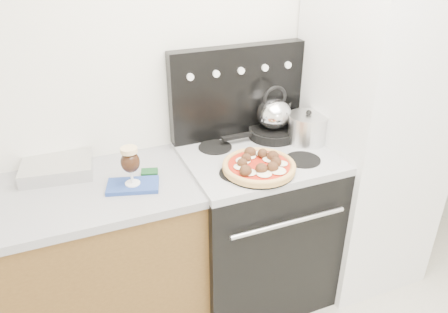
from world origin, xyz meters
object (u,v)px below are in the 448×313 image
oven_mitt (133,186)px  pizza (259,165)px  fridge (371,129)px  skillet (273,133)px  base_cabinet (51,279)px  tea_kettle (274,111)px  pizza_pan (259,170)px  beer_glass (131,166)px  stove_body (255,228)px  stock_pot (307,129)px

oven_mitt → pizza: pizza is taller
fridge → skillet: bearing=161.1°
base_cabinet → tea_kettle: (1.28, 0.13, 0.64)m
pizza_pan → skillet: 0.41m
base_cabinet → beer_glass: beer_glass is taller
stove_body → pizza_pan: 0.52m
stock_pot → base_cabinet: bearing=-179.9°
base_cabinet → oven_mitt: (0.44, -0.08, 0.48)m
stock_pot → tea_kettle: bearing=136.7°
pizza → pizza_pan: bearing=0.0°
beer_glass → skillet: (0.84, 0.21, -0.07)m
pizza_pan → stove_body: bearing=65.3°
stove_body → base_cabinet: bearing=178.7°
oven_mitt → skillet: size_ratio=0.86×
stock_pot → oven_mitt: bearing=-175.4°
pizza_pan → pizza: bearing=0.0°
base_cabinet → skillet: (1.28, 0.13, 0.51)m
stove_body → beer_glass: beer_glass is taller
stove_body → skillet: size_ratio=3.21×
skillet → stock_pot: size_ratio=1.33×
fridge → tea_kettle: (-0.53, 0.18, 0.12)m
stove_body → stock_pot: (0.31, 0.03, 0.55)m
pizza → stock_pot: 0.43m
oven_mitt → beer_glass: 0.10m
stove_body → stock_pot: bearing=4.9°
oven_mitt → stock_pot: bearing=4.6°
tea_kettle → stock_pot: (0.14, -0.13, -0.08)m
fridge → pizza: 0.79m
pizza → stove_body: bearing=65.3°
fridge → stock_pot: fridge is taller
base_cabinet → skillet: size_ratio=5.29×
tea_kettle → beer_glass: bearing=-167.1°
stove_body → pizza_pan: pizza_pan is taller
fridge → stock_pot: (-0.39, 0.05, 0.04)m
fridge → tea_kettle: fridge is taller
oven_mitt → tea_kettle: tea_kettle is taller
skillet → tea_kettle: size_ratio=1.32×
stove_body → beer_glass: bearing=-175.6°
oven_mitt → skillet: skillet is taller
fridge → tea_kettle: bearing=161.1°
skillet → stock_pot: (0.14, -0.13, 0.05)m
pizza_pan → tea_kettle: 0.43m
beer_glass → pizza: beer_glass is taller
pizza → tea_kettle: (0.25, 0.32, 0.12)m
tea_kettle → fridge: bearing=-19.9°
oven_mitt → stock_pot: 0.98m
pizza_pan → pizza: 0.03m
beer_glass → pizza: bearing=-11.1°
stove_body → pizza: 0.55m
base_cabinet → fridge: size_ratio=0.76×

